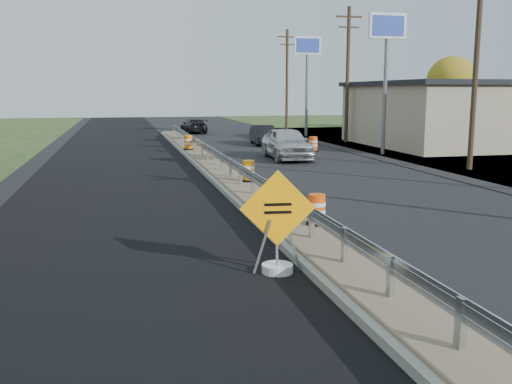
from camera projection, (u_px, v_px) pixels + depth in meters
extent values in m
plane|color=black|center=(287.00, 227.00, 15.24)|extent=(140.00, 140.00, 0.00)
cube|color=black|center=(118.00, 178.00, 23.81)|extent=(7.20, 120.00, 0.01)
cube|color=gray|center=(230.00, 180.00, 22.88)|extent=(1.60, 55.00, 0.18)
cube|color=brown|center=(230.00, 177.00, 22.86)|extent=(1.25, 55.00, 0.05)
cube|color=silver|center=(461.00, 323.00, 7.47)|extent=(0.10, 0.15, 0.70)
cube|color=silver|center=(391.00, 276.00, 9.39)|extent=(0.10, 0.15, 0.70)
cube|color=silver|center=(345.00, 245.00, 11.30)|extent=(0.10, 0.15, 0.70)
cube|color=silver|center=(312.00, 223.00, 13.22)|extent=(0.10, 0.15, 0.70)
cube|color=silver|center=(287.00, 206.00, 15.14)|extent=(0.10, 0.15, 0.70)
cube|color=silver|center=(268.00, 193.00, 17.05)|extent=(0.10, 0.15, 0.70)
cube|color=silver|center=(253.00, 183.00, 18.97)|extent=(0.10, 0.15, 0.70)
cube|color=silver|center=(241.00, 175.00, 20.88)|extent=(0.10, 0.15, 0.70)
cube|color=silver|center=(230.00, 168.00, 22.80)|extent=(0.10, 0.15, 0.70)
cube|color=silver|center=(222.00, 162.00, 24.72)|extent=(0.10, 0.15, 0.70)
cube|color=silver|center=(214.00, 157.00, 26.63)|extent=(0.10, 0.15, 0.70)
cube|color=silver|center=(208.00, 152.00, 28.55)|extent=(0.10, 0.15, 0.70)
cube|color=silver|center=(202.00, 149.00, 30.46)|extent=(0.10, 0.15, 0.70)
cube|color=silver|center=(197.00, 145.00, 32.38)|extent=(0.10, 0.15, 0.70)
cube|color=silver|center=(193.00, 142.00, 34.30)|extent=(0.10, 0.15, 0.70)
cube|color=silver|center=(189.00, 140.00, 36.21)|extent=(0.10, 0.15, 0.70)
cube|color=silver|center=(185.00, 137.00, 38.13)|extent=(0.10, 0.15, 0.70)
cube|color=silver|center=(182.00, 135.00, 40.04)|extent=(0.10, 0.15, 0.70)
cube|color=silver|center=(179.00, 133.00, 41.96)|extent=(0.10, 0.15, 0.70)
cube|color=silver|center=(176.00, 131.00, 43.87)|extent=(0.10, 0.15, 0.70)
cube|color=silver|center=(174.00, 130.00, 45.79)|extent=(0.10, 0.15, 0.70)
cube|color=silver|center=(226.00, 160.00, 23.72)|extent=(0.04, 46.00, 0.34)
cube|color=silver|center=(226.00, 162.00, 23.74)|extent=(0.06, 46.00, 0.03)
cube|color=silver|center=(226.00, 158.00, 23.71)|extent=(0.06, 46.00, 0.03)
cube|color=tan|center=(499.00, 115.00, 38.85)|extent=(18.00, 12.00, 4.00)
cube|color=black|center=(502.00, 84.00, 38.49)|extent=(18.50, 12.50, 0.30)
cube|color=black|center=(378.00, 123.00, 36.88)|extent=(0.08, 7.20, 2.20)
cylinder|color=slate|center=(385.00, 95.00, 32.38)|extent=(0.22, 0.22, 6.80)
cube|color=white|center=(387.00, 26.00, 31.72)|extent=(2.20, 0.25, 1.40)
cube|color=#263FB2|center=(387.00, 26.00, 31.72)|extent=(1.90, 0.30, 1.10)
cylinder|color=slate|center=(307.00, 94.00, 45.79)|extent=(0.22, 0.22, 6.80)
cube|color=white|center=(307.00, 46.00, 45.13)|extent=(2.20, 0.25, 1.40)
cube|color=#263FB2|center=(307.00, 46.00, 45.13)|extent=(1.90, 0.30, 1.10)
cylinder|color=#473523|center=(476.00, 67.00, 25.68)|extent=(0.26, 0.26, 9.40)
cylinder|color=#473523|center=(348.00, 76.00, 40.04)|extent=(0.26, 0.26, 9.40)
cube|color=#473523|center=(349.00, 17.00, 39.35)|extent=(1.90, 0.12, 0.12)
cube|color=#473523|center=(349.00, 27.00, 39.47)|extent=(1.50, 0.10, 0.10)
cylinder|color=#473523|center=(287.00, 80.00, 54.41)|extent=(0.26, 0.26, 9.40)
cube|color=#473523|center=(287.00, 37.00, 53.72)|extent=(1.90, 0.12, 0.12)
cube|color=#473523|center=(287.00, 44.00, 53.84)|extent=(1.50, 0.10, 0.10)
cylinder|color=#473523|center=(450.00, 114.00, 53.49)|extent=(0.36, 0.36, 3.08)
sphere|color=#AEA025|center=(452.00, 81.00, 52.97)|extent=(4.62, 4.62, 4.62)
cylinder|color=white|center=(277.00, 269.00, 11.37)|extent=(0.63, 0.63, 0.18)
cube|color=slate|center=(262.00, 247.00, 11.22)|extent=(0.37, 0.09, 1.09)
cube|color=slate|center=(293.00, 245.00, 11.36)|extent=(0.37, 0.09, 1.09)
cube|color=slate|center=(277.00, 245.00, 11.35)|extent=(0.08, 0.28, 1.11)
cube|color=#FF9C05|center=(278.00, 208.00, 11.16)|extent=(1.50, 0.21, 1.51)
cube|color=black|center=(278.00, 204.00, 11.12)|extent=(0.54, 0.07, 0.06)
cube|color=black|center=(278.00, 212.00, 11.15)|extent=(0.54, 0.07, 0.06)
cylinder|color=black|center=(317.00, 223.00, 14.56)|extent=(0.53, 0.53, 0.07)
cylinder|color=#FF4C0A|center=(317.00, 209.00, 14.49)|extent=(0.43, 0.43, 0.75)
cylinder|color=white|center=(317.00, 204.00, 14.47)|extent=(0.44, 0.44, 0.10)
cylinder|color=white|center=(317.00, 212.00, 14.51)|extent=(0.44, 0.44, 0.10)
cylinder|color=black|center=(249.00, 180.00, 21.56)|extent=(0.55, 0.55, 0.07)
cylinder|color=orange|center=(249.00, 170.00, 21.50)|extent=(0.44, 0.44, 0.76)
cylinder|color=white|center=(249.00, 167.00, 21.48)|extent=(0.45, 0.45, 0.10)
cylinder|color=white|center=(249.00, 172.00, 21.51)|extent=(0.45, 0.45, 0.10)
cylinder|color=black|center=(188.00, 149.00, 33.48)|extent=(0.57, 0.57, 0.08)
cylinder|color=orange|center=(188.00, 142.00, 33.41)|extent=(0.46, 0.46, 0.80)
cylinder|color=white|center=(188.00, 140.00, 33.39)|extent=(0.47, 0.47, 0.11)
cylinder|color=white|center=(188.00, 143.00, 33.43)|extent=(0.47, 0.47, 0.11)
cylinder|color=black|center=(313.00, 151.00, 34.49)|extent=(0.62, 0.62, 0.08)
cylinder|color=#FF500A|center=(313.00, 144.00, 34.41)|extent=(0.50, 0.50, 0.87)
cylinder|color=white|center=(313.00, 141.00, 34.39)|extent=(0.51, 0.51, 0.11)
cylinder|color=white|center=(313.00, 145.00, 34.43)|extent=(0.51, 0.51, 0.11)
cylinder|color=black|center=(268.00, 134.00, 48.31)|extent=(0.59, 0.59, 0.08)
cylinder|color=#E46109|center=(268.00, 129.00, 48.24)|extent=(0.47, 0.47, 0.83)
cylinder|color=white|center=(268.00, 128.00, 48.21)|extent=(0.49, 0.49, 0.11)
cylinder|color=white|center=(268.00, 130.00, 48.25)|extent=(0.49, 0.49, 0.11)
imported|color=silver|center=(287.00, 143.00, 30.61)|extent=(2.17, 5.07, 1.71)
imported|color=black|center=(263.00, 135.00, 39.04)|extent=(1.75, 4.15, 1.33)
imported|color=black|center=(194.00, 126.00, 50.27)|extent=(2.11, 4.50, 1.27)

